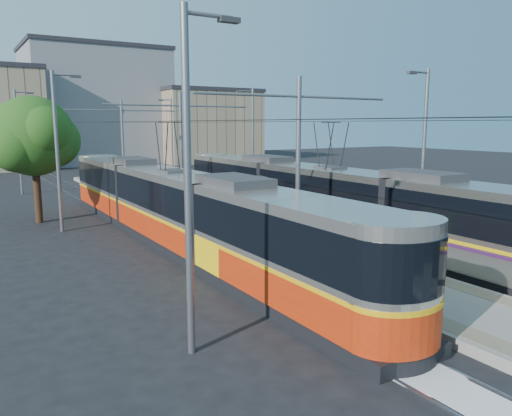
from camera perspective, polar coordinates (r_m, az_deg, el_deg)
ground at (r=15.67m, az=22.56°, el=-11.44°), size 160.00×160.00×0.00m
platform at (r=28.62m, az=-5.99°, el=-1.08°), size 4.00×50.00×0.30m
tactile_strip_left at (r=28.01m, az=-8.67°, el=-1.05°), size 0.70×50.00×0.01m
tactile_strip_right at (r=29.23m, az=-3.43°, el=-0.51°), size 0.70×50.00×0.01m
rails at (r=28.64m, az=-5.99°, el=-1.35°), size 8.71×70.00×0.03m
track_arrow at (r=11.41m, az=24.11°, el=-19.68°), size 1.20×5.00×0.01m
tram_left at (r=22.93m, az=-9.41°, el=0.13°), size 2.43×28.52×5.50m
tram_right at (r=24.66m, az=8.36°, el=1.17°), size 2.43×27.92×5.50m
catenary at (r=25.60m, az=-3.39°, el=7.55°), size 9.20×70.00×7.00m
street_lamps at (r=31.81m, az=-9.25°, el=7.23°), size 15.18×38.22×8.00m
shelter at (r=25.47m, az=0.30°, el=0.96°), size 0.92×1.25×2.49m
tree at (r=30.04m, az=-23.61°, el=7.40°), size 4.77×4.41×6.94m
building_centre at (r=74.67m, az=-17.81°, el=11.05°), size 18.36×14.28×15.78m
building_right at (r=73.74m, az=-5.79°, el=9.36°), size 14.28×10.20×10.35m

